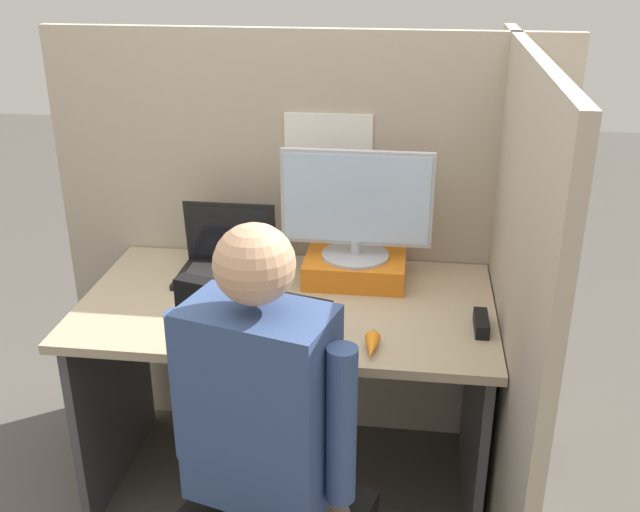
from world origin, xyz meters
TOP-DOWN VIEW (x-y plane):
  - cubicle_panel_back at (0.00, 0.78)m, footprint 1.85×0.05m
  - cubicle_panel_right at (0.70, 0.30)m, footprint 0.04×1.41m
  - desk at (0.00, 0.38)m, footprint 1.35×0.76m
  - paper_box at (0.21, 0.58)m, footprint 0.34×0.26m
  - monitor at (0.21, 0.58)m, footprint 0.51×0.23m
  - laptop at (-0.24, 0.55)m, footprint 0.33×0.23m
  - mouse at (0.00, 0.30)m, footprint 0.07×0.05m
  - stapler at (0.62, 0.27)m, footprint 0.04×0.14m
  - carrot_toy at (0.30, 0.08)m, footprint 0.05×0.13m
  - office_chair at (0.03, -0.25)m, footprint 0.57×0.62m
  - person at (0.08, -0.41)m, footprint 0.47×0.50m

SIDE VIEW (x-z plane):
  - office_chair at x=0.03m, z-range 0.02..1.05m
  - desk at x=0.00m, z-range 0.18..0.94m
  - person at x=0.08m, z-range 0.10..1.41m
  - mouse at x=0.00m, z-range 0.75..0.79m
  - stapler at x=0.62m, z-range 0.75..0.80m
  - carrot_toy at x=0.30m, z-range 0.75..0.80m
  - cubicle_panel_right at x=0.70m, z-range 0.00..1.57m
  - cubicle_panel_back at x=0.00m, z-range 0.00..1.58m
  - paper_box at x=0.21m, z-range 0.75..0.84m
  - laptop at x=-0.24m, z-range 0.68..0.93m
  - monitor at x=0.21m, z-range 0.84..1.21m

